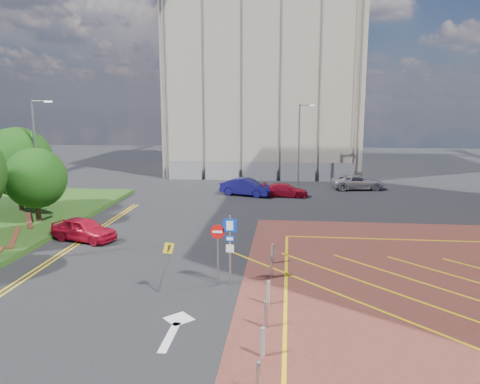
% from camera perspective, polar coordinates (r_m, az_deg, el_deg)
% --- Properties ---
extents(ground, '(140.00, 140.00, 0.00)m').
position_cam_1_polar(ground, '(20.60, -2.98, -12.17)').
color(ground, black).
rests_on(ground, ground).
extents(tree_c, '(4.00, 4.00, 4.90)m').
position_cam_1_polar(tree_c, '(33.50, -23.66, 1.54)').
color(tree_c, '#3D2B1C').
rests_on(tree_c, grass_bed).
extents(tree_d, '(5.00, 5.00, 6.08)m').
position_cam_1_polar(tree_d, '(37.49, -25.49, 3.33)').
color(tree_d, '#3D2B1C').
rests_on(tree_d, grass_bed).
extents(lamp_left_far, '(1.53, 0.16, 8.00)m').
position_cam_1_polar(lamp_left_far, '(35.50, -23.55, 4.41)').
color(lamp_left_far, '#9EA0A8').
rests_on(lamp_left_far, grass_bed).
extents(lamp_back, '(1.53, 0.16, 8.00)m').
position_cam_1_polar(lamp_back, '(46.90, 7.29, 6.16)').
color(lamp_back, '#9EA0A8').
rests_on(lamp_back, ground).
extents(sign_cluster, '(1.17, 0.12, 3.20)m').
position_cam_1_polar(sign_cluster, '(20.81, -1.80, -6.20)').
color(sign_cluster, '#9EA0A8').
rests_on(sign_cluster, ground).
extents(warning_sign, '(0.78, 0.42, 2.25)m').
position_cam_1_polar(warning_sign, '(20.34, -9.03, -8.29)').
color(warning_sign, '#9EA0A8').
rests_on(warning_sign, ground).
extents(bollard_row, '(0.14, 11.14, 0.90)m').
position_cam_1_polar(bollard_row, '(18.68, 3.37, -13.10)').
color(bollard_row, '#9EA0A8').
rests_on(bollard_row, forecourt).
extents(construction_building, '(21.20, 19.20, 22.00)m').
position_cam_1_polar(construction_building, '(58.90, 3.11, 13.60)').
color(construction_building, '#AB9E8C').
rests_on(construction_building, ground).
extents(construction_fence, '(21.60, 0.06, 2.00)m').
position_cam_1_polar(construction_fence, '(49.29, 3.57, 2.51)').
color(construction_fence, gray).
rests_on(construction_fence, ground).
extents(car_red_left, '(4.36, 2.78, 1.38)m').
position_cam_1_polar(car_red_left, '(29.30, -18.51, -4.31)').
color(car_red_left, red).
rests_on(car_red_left, ground).
extents(car_blue_back, '(4.88, 3.00, 1.52)m').
position_cam_1_polar(car_blue_back, '(41.35, 0.78, 0.61)').
color(car_blue_back, navy).
rests_on(car_blue_back, ground).
extents(car_red_back, '(4.05, 1.87, 1.15)m').
position_cam_1_polar(car_red_back, '(41.09, 5.54, 0.23)').
color(car_red_back, '#A30E22').
rests_on(car_red_back, ground).
extents(car_silver_back, '(5.22, 2.97, 1.37)m').
position_cam_1_polar(car_silver_back, '(45.71, 14.15, 1.16)').
color(car_silver_back, '#AFAEB6').
rests_on(car_silver_back, ground).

